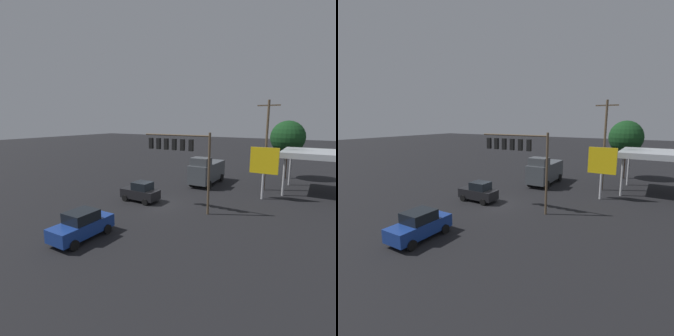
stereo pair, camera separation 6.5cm
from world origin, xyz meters
TOP-DOWN VIEW (x-y plane):
  - ground_plane at (0.00, 0.00)m, footprint 200.00×200.00m
  - traffic_signal_assembly at (-2.54, 0.25)m, footprint 6.43×0.43m
  - utility_pole at (-7.77, -10.40)m, footprint 2.40×0.26m
  - gas_station_canopy at (-13.96, -11.79)m, footprint 9.15×6.67m
  - price_sign at (-8.37, -6.69)m, footprint 2.72×0.27m
  - sedan_far at (0.15, 9.02)m, footprint 2.07×4.40m
  - delivery_truck at (-1.02, -9.69)m, footprint 2.64×6.83m
  - hatchback_crossing at (1.78, 0.28)m, footprint 3.82×2.00m
  - street_tree at (-8.98, -18.40)m, footprint 4.47×4.47m

SIDE VIEW (x-z plane):
  - ground_plane at x=0.00m, z-range 0.00..0.00m
  - hatchback_crossing at x=1.78m, z-range -0.04..1.93m
  - sedan_far at x=0.15m, z-range -0.01..1.92m
  - delivery_truck at x=-1.02m, z-range -0.10..3.48m
  - price_sign at x=-8.37m, z-range 1.13..6.41m
  - gas_station_canopy at x=-13.96m, z-range 1.98..6.65m
  - utility_pole at x=-7.77m, z-range 0.29..10.40m
  - traffic_signal_assembly at x=-2.54m, z-range 1.89..8.83m
  - street_tree at x=-8.98m, z-range 1.69..9.58m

